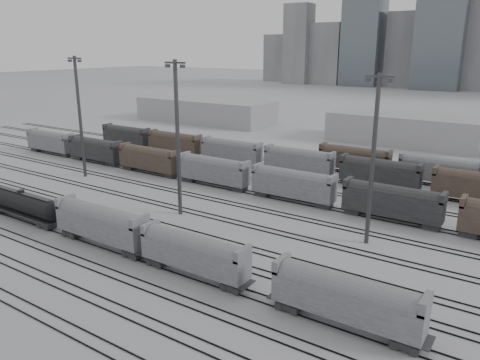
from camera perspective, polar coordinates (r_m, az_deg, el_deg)
The scene contains 13 objects.
ground at distance 62.57m, azimuth -14.35°, elevation -8.97°, with size 900.00×900.00×0.00m, color silver.
tracks at distance 74.28m, azimuth -4.33°, elevation -4.39°, with size 220.00×71.50×0.16m.
tank_car_b at distance 79.60m, azimuth -25.00°, elevation -2.57°, with size 18.27×3.04×4.51m.
hopper_car_a at distance 65.08m, azimuth -16.56°, elevation -4.94°, with size 15.25×3.03×5.45m.
hopper_car_b at distance 54.64m, azimuth -5.66°, elevation -8.68°, with size 14.17×2.81×5.07m.
hopper_car_c at distance 46.32m, azimuth 12.83°, elevation -13.68°, with size 14.65×2.91×5.24m.
light_mast_b at distance 99.50m, azimuth -18.96°, elevation 7.57°, with size 3.87×0.62×24.19m.
light_mast_c at distance 72.49m, azimuth -7.62°, elevation 5.41°, with size 3.85×0.62×24.06m.
light_mast_d at distance 63.15m, azimuth 15.92°, elevation 2.72°, with size 3.64×0.58×22.73m.
bg_string_near at distance 80.94m, azimuth 6.46°, elevation -0.70°, with size 151.00×3.00×5.60m.
bg_string_mid at distance 91.73m, azimuth 16.67°, elevation 0.71°, with size 151.00×3.00×5.60m.
warehouse_left at distance 169.10m, azimuth -4.26°, elevation 8.47°, with size 50.00×18.00×8.00m, color #AFAFB2.
warehouse_mid at distance 137.99m, azimuth 19.48°, elevation 5.92°, with size 40.00×18.00×8.00m, color #AFAFB2.
Camera 1 is at (43.24, -37.14, 25.81)m, focal length 35.00 mm.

